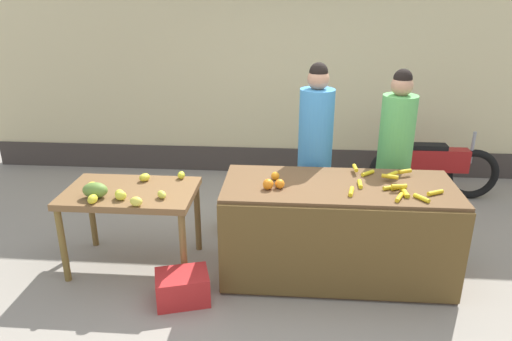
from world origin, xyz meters
TOP-DOWN VIEW (x-y plane):
  - ground_plane at (0.00, 0.00)m, footprint 24.00×24.00m
  - market_wall_back at (0.00, 2.68)m, footprint 8.78×0.23m
  - fruit_stall_counter at (0.39, -0.01)m, footprint 2.03×0.87m
  - side_table_wooden at (-1.49, 0.00)m, footprint 1.19×0.74m
  - banana_bunch_pile at (0.83, -0.04)m, footprint 0.80×0.72m
  - orange_pile at (-0.19, -0.11)m, footprint 0.18×0.30m
  - mango_papaya_pile at (-1.59, -0.14)m, footprint 0.85×0.73m
  - vendor_woman_blue_shirt at (0.20, 0.67)m, footprint 0.34×0.34m
  - vendor_woman_green_shirt at (1.00, 0.73)m, footprint 0.34×0.34m
  - parked_motorcycle at (1.75, 1.84)m, footprint 1.60×0.18m
  - produce_crate at (-0.92, -0.54)m, footprint 0.51×0.43m
  - produce_sack at (-0.65, 0.76)m, footprint 0.40×0.35m

SIDE VIEW (x-z plane):
  - ground_plane at x=0.00m, z-range 0.00..0.00m
  - produce_crate at x=-0.92m, z-range 0.00..0.26m
  - produce_sack at x=-0.65m, z-range 0.00..0.53m
  - parked_motorcycle at x=1.75m, z-range -0.04..0.84m
  - fruit_stall_counter at x=0.39m, z-range 0.00..0.89m
  - side_table_wooden at x=-1.49m, z-range 0.30..1.07m
  - mango_papaya_pile at x=-1.59m, z-range 0.76..0.90m
  - vendor_woman_green_shirt at x=1.00m, z-range 0.01..1.80m
  - banana_bunch_pile at x=0.83m, z-range 0.89..0.95m
  - vendor_woman_blue_shirt at x=0.20m, z-range 0.01..1.86m
  - orange_pile at x=-0.19m, z-range 0.89..0.98m
  - market_wall_back at x=0.00m, z-range -0.03..3.24m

